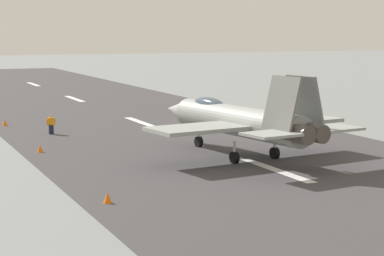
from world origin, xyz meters
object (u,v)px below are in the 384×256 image
(marker_cone_near, at_px, (108,198))
(marker_cone_far, at_px, (5,123))
(marker_cone_mid, at_px, (40,149))
(fighter_jet, at_px, (238,120))
(crew_person, at_px, (51,124))

(marker_cone_near, xyz_separation_m, marker_cone_far, (30.98, 0.00, 0.00))
(marker_cone_mid, height_order, marker_cone_far, same)
(fighter_jet, bearing_deg, crew_person, 30.80)
(fighter_jet, distance_m, crew_person, 17.74)
(crew_person, height_order, marker_cone_near, crew_person)
(marker_cone_near, bearing_deg, crew_person, -6.09)
(crew_person, bearing_deg, fighter_jet, -149.20)
(marker_cone_near, bearing_deg, fighter_jet, -51.73)
(fighter_jet, relative_size, marker_cone_mid, 31.67)
(marker_cone_mid, xyz_separation_m, marker_cone_far, (14.98, 0.00, 0.00))
(marker_cone_mid, bearing_deg, crew_person, -17.27)
(fighter_jet, bearing_deg, marker_cone_far, 28.11)
(fighter_jet, bearing_deg, marker_cone_mid, 59.64)
(fighter_jet, xyz_separation_m, marker_cone_far, (21.79, 11.64, -2.18))
(marker_cone_far, bearing_deg, marker_cone_mid, 180.00)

